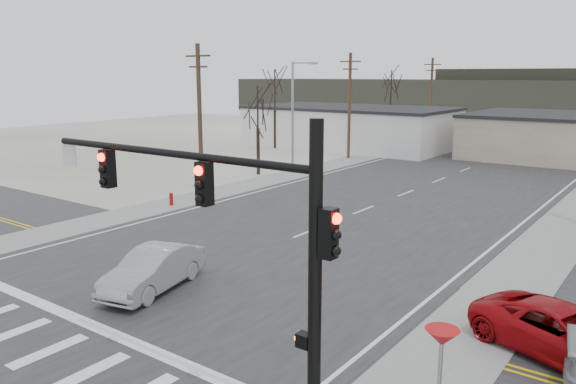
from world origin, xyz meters
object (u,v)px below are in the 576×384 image
at_px(traffic_signal_mast, 242,231).
at_px(car_parked_red, 565,333).
at_px(fire_hydrant, 171,199).
at_px(sedan_crossing, 153,270).
at_px(car_far_b, 548,131).

bearing_deg(traffic_signal_mast, car_parked_red, 55.31).
xyz_separation_m(fire_hydrant, car_parked_red, (23.46, -6.44, 0.32)).
bearing_deg(car_parked_red, sedan_crossing, 124.72).
bearing_deg(traffic_signal_mast, car_far_b, 96.57).
bearing_deg(sedan_crossing, car_parked_red, 1.31).
distance_m(traffic_signal_mast, fire_hydrant, 23.39).
distance_m(sedan_crossing, car_parked_red, 13.98).
xyz_separation_m(traffic_signal_mast, car_parked_red, (5.37, 7.76, -3.90)).
bearing_deg(sedan_crossing, fire_hydrant, 121.85).
bearing_deg(fire_hydrant, traffic_signal_mast, -38.13).
xyz_separation_m(traffic_signal_mast, fire_hydrant, (-18.09, 14.20, -4.22)).
relative_size(traffic_signal_mast, sedan_crossing, 1.88).
bearing_deg(traffic_signal_mast, fire_hydrant, 141.87).
bearing_deg(fire_hydrant, car_parked_red, -15.36).
bearing_deg(traffic_signal_mast, sedan_crossing, 152.38).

